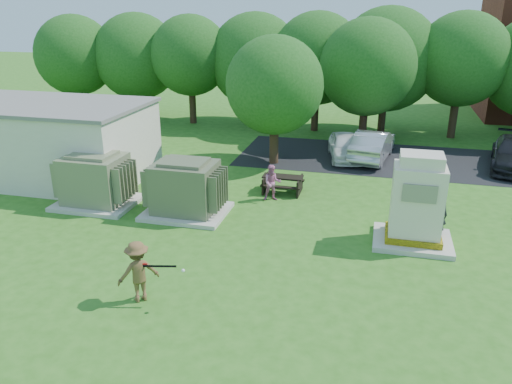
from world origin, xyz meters
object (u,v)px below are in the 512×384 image
(generator_cabinet, at_px, (416,205))
(picnic_table, at_px, (283,182))
(car_silver_a, at_px, (372,145))
(person_by_generator, at_px, (438,215))
(car_white, at_px, (345,146))
(transformer_left, at_px, (95,181))
(person_at_picnic, at_px, (272,183))
(transformer_right, at_px, (186,189))
(batter, at_px, (138,272))

(generator_cabinet, xyz_separation_m, picnic_table, (-5.04, 3.57, -0.89))
(car_silver_a, bearing_deg, picnic_table, 68.30)
(person_by_generator, relative_size, car_white, 0.43)
(transformer_left, xyz_separation_m, car_white, (8.83, 8.56, -0.32))
(picnic_table, distance_m, car_white, 5.86)
(person_at_picnic, bearing_deg, generator_cabinet, -43.67)
(car_white, bearing_deg, person_at_picnic, -120.79)
(generator_cabinet, xyz_separation_m, car_silver_a, (-1.63, 9.28, -0.59))
(transformer_right, distance_m, car_white, 9.98)
(person_at_picnic, relative_size, car_silver_a, 0.32)
(batter, height_order, person_at_picnic, batter)
(transformer_left, height_order, picnic_table, transformer_left)
(transformer_right, bearing_deg, batter, -80.40)
(car_white, xyz_separation_m, car_silver_a, (1.31, 0.25, 0.09))
(batter, bearing_deg, transformer_right, -120.29)
(transformer_right, height_order, car_silver_a, transformer_right)
(batter, bearing_deg, car_white, -146.12)
(transformer_right, xyz_separation_m, car_white, (5.13, 8.56, -0.32))
(car_silver_a, bearing_deg, transformer_right, 63.00)
(transformer_left, relative_size, person_by_generator, 1.85)
(transformer_right, distance_m, batter, 5.82)
(generator_cabinet, height_order, person_at_picnic, generator_cabinet)
(picnic_table, bearing_deg, batter, -103.12)
(car_white, bearing_deg, person_by_generator, -77.01)
(transformer_left, bearing_deg, picnic_table, 24.70)
(generator_cabinet, relative_size, picnic_table, 1.84)
(car_silver_a, bearing_deg, person_at_picnic, 70.65)
(car_white, bearing_deg, car_silver_a, -0.35)
(transformer_right, xyz_separation_m, generator_cabinet, (8.07, -0.47, 0.36))
(transformer_left, distance_m, car_silver_a, 13.44)
(person_at_picnic, bearing_deg, batter, -120.73)
(transformer_left, height_order, person_at_picnic, transformer_left)
(person_by_generator, bearing_deg, transformer_left, 14.03)
(car_white, bearing_deg, transformer_left, -146.83)
(car_silver_a, bearing_deg, transformer_left, 50.16)
(person_by_generator, xyz_separation_m, car_silver_a, (-2.40, 8.62, -0.07))
(transformer_left, bearing_deg, generator_cabinet, -2.30)
(transformer_right, height_order, picnic_table, transformer_right)
(transformer_right, distance_m, picnic_table, 4.36)
(transformer_left, xyz_separation_m, batter, (4.67, -5.74, -0.13))
(picnic_table, xyz_separation_m, person_by_generator, (5.82, -2.91, 0.37))
(picnic_table, xyz_separation_m, car_silver_a, (3.42, 5.71, 0.30))
(transformer_left, height_order, generator_cabinet, generator_cabinet)
(person_by_generator, height_order, car_silver_a, person_by_generator)
(person_by_generator, distance_m, car_silver_a, 8.94)
(car_white, height_order, car_silver_a, car_silver_a)
(car_white, distance_m, car_silver_a, 1.34)
(generator_cabinet, bearing_deg, car_white, 108.04)
(batter, bearing_deg, car_silver_a, -150.52)
(generator_cabinet, xyz_separation_m, batter, (-7.10, -5.27, -0.48))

